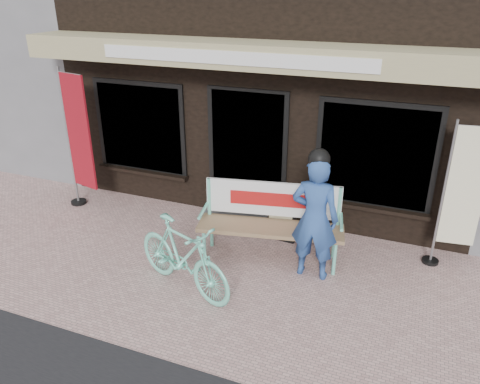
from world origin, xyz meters
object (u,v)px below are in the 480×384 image
at_px(person, 315,216).
at_px(nobori_cream, 460,195).
at_px(bicycle, 183,256).
at_px(bench, 271,216).
at_px(nobori_red, 78,139).
at_px(menu_stand, 282,214).

height_order(person, nobori_cream, nobori_cream).
bearing_deg(bicycle, bench, -12.98).
xyz_separation_m(nobori_red, nobori_cream, (5.97, 0.33, -0.17)).
distance_m(bicycle, nobori_red, 3.26).
xyz_separation_m(bicycle, nobori_cream, (3.21, 1.88, 0.59)).
height_order(bicycle, nobori_red, nobori_red).
distance_m(bench, menu_stand, 0.53).
bearing_deg(nobori_cream, bicycle, -156.24).
bearing_deg(bench, nobori_red, 163.00).
bearing_deg(nobori_cream, person, -158.24).
relative_size(person, nobori_cream, 0.86).
xyz_separation_m(bench, bicycle, (-0.80, -1.19, -0.16)).
distance_m(nobori_red, menu_stand, 3.67).
xyz_separation_m(person, nobori_cream, (1.74, 0.94, 0.19)).
bearing_deg(bench, nobori_cream, 4.51).
height_order(person, nobori_red, nobori_red).
height_order(nobori_red, nobori_cream, nobori_red).
relative_size(bench, menu_stand, 2.37).
distance_m(bench, bicycle, 1.44).
height_order(bicycle, menu_stand, bicycle).
bearing_deg(bicycle, nobori_cream, -38.97).
xyz_separation_m(person, menu_stand, (-0.66, 0.75, -0.44)).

